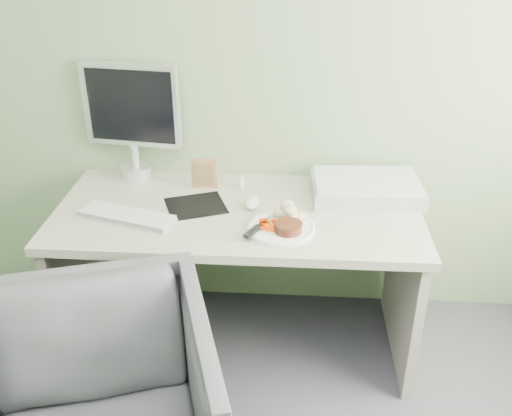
# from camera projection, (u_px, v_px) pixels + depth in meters

# --- Properties ---
(wall_back) EXTENTS (3.50, 0.00, 3.50)m
(wall_back) POSITION_uv_depth(u_px,v_px,m) (244.00, 47.00, 2.53)
(wall_back) COLOR gray
(wall_back) RESTS_ON floor
(desk) EXTENTS (1.60, 0.75, 0.73)m
(desk) POSITION_uv_depth(u_px,v_px,m) (238.00, 245.00, 2.58)
(desk) COLOR #B2A695
(desk) RESTS_ON floor
(plate) EXTENTS (0.28, 0.28, 0.01)m
(plate) POSITION_uv_depth(u_px,v_px,m) (281.00, 228.00, 2.34)
(plate) COLOR white
(plate) RESTS_ON desk
(steak) EXTENTS (0.13, 0.13, 0.04)m
(steak) POSITION_uv_depth(u_px,v_px,m) (288.00, 227.00, 2.30)
(steak) COLOR black
(steak) RESTS_ON plate
(potato_pile) EXTENTS (0.14, 0.12, 0.07)m
(potato_pile) POSITION_uv_depth(u_px,v_px,m) (290.00, 213.00, 2.37)
(potato_pile) COLOR tan
(potato_pile) RESTS_ON plate
(carrot_heap) EXTENTS (0.08, 0.07, 0.04)m
(carrot_heap) POSITION_uv_depth(u_px,v_px,m) (267.00, 224.00, 2.31)
(carrot_heap) COLOR #FA4205
(carrot_heap) RESTS_ON plate
(steak_knife) EXTENTS (0.14, 0.24, 0.02)m
(steak_knife) POSITION_uv_depth(u_px,v_px,m) (258.00, 227.00, 2.30)
(steak_knife) COLOR silver
(steak_knife) RESTS_ON plate
(mousepad) EXTENTS (0.31, 0.30, 0.00)m
(mousepad) POSITION_uv_depth(u_px,v_px,m) (196.00, 206.00, 2.52)
(mousepad) COLOR black
(mousepad) RESTS_ON desk
(keyboard) EXTENTS (0.43, 0.24, 0.02)m
(keyboard) POSITION_uv_depth(u_px,v_px,m) (127.00, 216.00, 2.42)
(keyboard) COLOR white
(keyboard) RESTS_ON desk
(computer_mouse) EXTENTS (0.07, 0.11, 0.04)m
(computer_mouse) POSITION_uv_depth(u_px,v_px,m) (252.00, 203.00, 2.51)
(computer_mouse) COLOR white
(computer_mouse) RESTS_ON desk
(photo_frame) EXTENTS (0.12, 0.02, 0.15)m
(photo_frame) POSITION_uv_depth(u_px,v_px,m) (204.00, 173.00, 2.65)
(photo_frame) COLOR #A4694C
(photo_frame) RESTS_ON desk
(eyedrop_bottle) EXTENTS (0.02, 0.02, 0.07)m
(eyedrop_bottle) POSITION_uv_depth(u_px,v_px,m) (241.00, 182.00, 2.68)
(eyedrop_bottle) COLOR white
(eyedrop_bottle) RESTS_ON desk
(scanner) EXTENTS (0.50, 0.35, 0.08)m
(scanner) POSITION_uv_depth(u_px,v_px,m) (366.00, 189.00, 2.59)
(scanner) COLOR #ADAFB5
(scanner) RESTS_ON desk
(monitor) EXTENTS (0.46, 0.15, 0.56)m
(monitor) POSITION_uv_depth(u_px,v_px,m) (132.00, 115.00, 2.66)
(monitor) COLOR silver
(monitor) RESTS_ON desk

